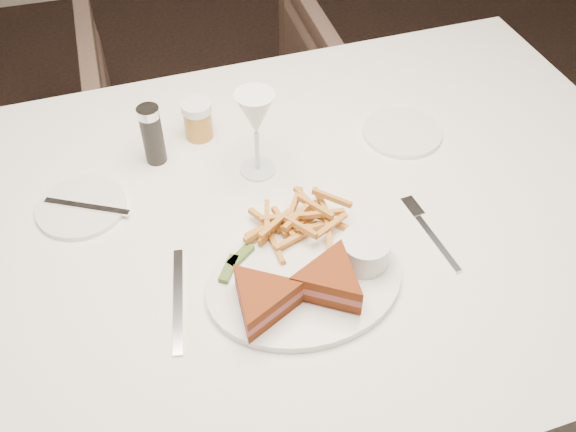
# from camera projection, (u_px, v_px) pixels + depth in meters

# --- Properties ---
(ground) EXTENTS (5.00, 5.00, 0.00)m
(ground) POSITION_uv_depth(u_px,v_px,m) (370.00, 406.00, 1.70)
(ground) COLOR black
(ground) RESTS_ON ground
(table) EXTENTS (1.53, 1.06, 0.75)m
(table) POSITION_uv_depth(u_px,v_px,m) (282.00, 334.00, 1.41)
(table) COLOR white
(table) RESTS_ON ground
(chair_far) EXTENTS (0.71, 0.66, 0.73)m
(chair_far) POSITION_uv_depth(u_px,v_px,m) (214.00, 109.00, 2.00)
(chair_far) COLOR #503A31
(chair_far) RESTS_ON ground
(table_setting) EXTENTS (0.80, 0.59, 0.18)m
(table_setting) POSITION_uv_depth(u_px,v_px,m) (282.00, 224.00, 1.08)
(table_setting) COLOR white
(table_setting) RESTS_ON table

